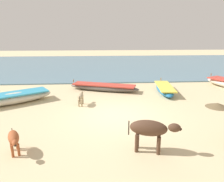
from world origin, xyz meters
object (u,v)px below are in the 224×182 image
calf_near_rust (14,139)px  cow_second_adult_dark (150,129)px  fishing_boat_4 (165,89)px  fishing_boat_6 (14,98)px  calf_far_dun (81,97)px  fishing_boat_3 (104,87)px

calf_near_rust → cow_second_adult_dark: (4.15, -0.16, 0.24)m
fishing_boat_4 → fishing_boat_6: 8.75m
calf_near_rust → calf_far_dun: size_ratio=1.04×
fishing_boat_3 → cow_second_adult_dark: size_ratio=2.97×
cow_second_adult_dark → fishing_boat_4: bearing=84.5°
fishing_boat_3 → calf_near_rust: calf_near_rust is taller
fishing_boat_3 → calf_far_dun: bearing=84.2°
fishing_boat_4 → fishing_boat_3: bearing=86.6°
fishing_boat_3 → fishing_boat_4: size_ratio=1.36×
calf_near_rust → calf_far_dun: (1.69, 4.45, -0.04)m
fishing_boat_3 → calf_near_rust: size_ratio=4.52×
fishing_boat_4 → calf_far_dun: size_ratio=3.46×
fishing_boat_6 → cow_second_adult_dark: (6.01, -5.16, 0.44)m
cow_second_adult_dark → fishing_boat_3: bearing=115.1°
fishing_boat_6 → calf_near_rust: (1.86, -4.99, 0.20)m
calf_near_rust → fishing_boat_3: bearing=132.4°
fishing_boat_4 → cow_second_adult_dark: size_ratio=2.18×
fishing_boat_4 → cow_second_adult_dark: bearing=166.0°
cow_second_adult_dark → calf_far_dun: bearing=134.1°
calf_near_rust → cow_second_adult_dark: cow_second_adult_dark is taller
fishing_boat_3 → fishing_boat_4: fishing_boat_4 is taller
cow_second_adult_dark → fishing_boat_6: bearing=155.4°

